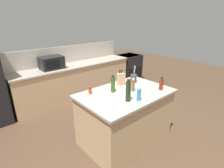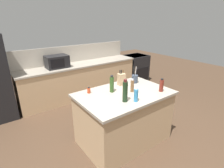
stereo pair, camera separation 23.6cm
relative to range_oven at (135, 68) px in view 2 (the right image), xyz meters
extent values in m
plane|color=#473323|center=(-2.38, -2.20, -0.47)|extent=(14.00, 14.00, 0.00)
cube|color=tan|center=(-2.08, 0.00, -0.02)|extent=(3.28, 0.62, 0.90)
cube|color=#9E9384|center=(-2.08, 0.00, 0.45)|extent=(3.32, 0.66, 0.04)
cube|color=#B2A899|center=(-2.08, 0.32, 0.70)|extent=(3.28, 0.03, 0.46)
cube|color=tan|center=(-2.38, -2.20, -0.02)|extent=(1.49, 0.96, 0.90)
cube|color=#9E9384|center=(-2.38, -2.20, 0.45)|extent=(1.55, 1.02, 0.04)
cube|color=black|center=(0.00, 0.00, -0.01)|extent=(0.76, 0.64, 0.92)
cube|color=black|center=(0.00, -0.32, -0.12)|extent=(0.61, 0.01, 0.41)
cube|color=black|center=(0.00, 0.00, 0.44)|extent=(0.68, 0.58, 0.02)
cube|color=black|center=(-2.71, 0.00, 0.63)|extent=(0.53, 0.38, 0.30)
cube|color=black|center=(-2.76, -0.19, 0.63)|extent=(0.33, 0.01, 0.21)
cube|color=tan|center=(-2.19, -1.88, 0.58)|extent=(0.14, 0.12, 0.22)
cylinder|color=black|center=(-2.22, -1.88, 0.73)|extent=(0.02, 0.02, 0.07)
cylinder|color=black|center=(-2.19, -1.88, 0.73)|extent=(0.02, 0.02, 0.07)
cylinder|color=brown|center=(-2.16, -1.89, 0.73)|extent=(0.02, 0.02, 0.07)
cylinder|color=#333D4C|center=(-1.91, -1.94, 0.55)|extent=(0.12, 0.12, 0.15)
cylinder|color=olive|center=(-1.89, -1.93, 0.70)|extent=(0.01, 0.05, 0.18)
cylinder|color=black|center=(-1.93, -1.94, 0.70)|extent=(0.01, 0.05, 0.18)
cylinder|color=#B2B2B7|center=(-1.91, -1.96, 0.70)|extent=(0.01, 0.03, 0.18)
cylinder|color=brown|center=(-2.25, -2.23, 0.57)|extent=(0.06, 0.06, 0.20)
cylinder|color=#B2B2B7|center=(-2.25, -2.23, 0.69)|extent=(0.04, 0.04, 0.02)
cylinder|color=black|center=(-2.58, -2.44, 0.63)|extent=(0.08, 0.08, 0.31)
cylinder|color=#4C1919|center=(-2.58, -2.44, 0.80)|extent=(0.05, 0.05, 0.04)
cylinder|color=maroon|center=(-1.84, -2.52, 0.57)|extent=(0.07, 0.07, 0.20)
cylinder|color=black|center=(-1.84, -2.52, 0.69)|extent=(0.04, 0.04, 0.02)
cylinder|color=#2D4C1E|center=(-2.53, -2.04, 0.60)|extent=(0.07, 0.07, 0.26)
cylinder|color=black|center=(-2.53, -2.04, 0.75)|extent=(0.05, 0.05, 0.03)
cylinder|color=#B73D1E|center=(-2.86, -1.85, 0.52)|extent=(0.06, 0.06, 0.09)
cylinder|color=black|center=(-2.86, -1.85, 0.57)|extent=(0.04, 0.04, 0.02)
cylinder|color=#3384BC|center=(-2.45, -2.54, 0.57)|extent=(0.06, 0.06, 0.19)
cylinder|color=white|center=(-2.45, -2.54, 0.68)|extent=(0.04, 0.04, 0.02)
camera|label=1|loc=(-4.32, -4.07, 1.65)|focal=28.00mm
camera|label=2|loc=(-4.14, -4.22, 1.65)|focal=28.00mm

